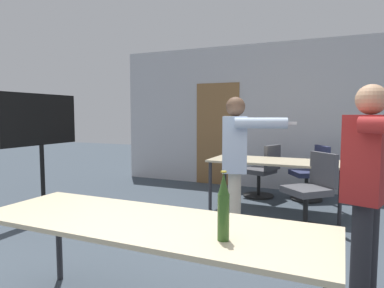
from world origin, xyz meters
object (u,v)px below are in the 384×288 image
object	(u,v)px
tv_screen	(41,137)
office_chair_far_left	(311,175)
person_near_casual	(236,155)
beer_bottle	(223,208)
office_chair_near_pushed	(311,193)
office_chair_mid_tucked	(263,173)
person_center_tall	(370,175)

from	to	relation	value
tv_screen	office_chair_far_left	size ratio (longest dim) A/B	1.89
person_near_casual	beer_bottle	size ratio (longest dim) A/B	4.31
tv_screen	office_chair_near_pushed	world-z (taller)	tv_screen
office_chair_mid_tucked	office_chair_near_pushed	bearing A→B (deg)	-127.62
beer_bottle	office_chair_far_left	bearing A→B (deg)	88.71
person_near_casual	office_chair_mid_tucked	distance (m)	2.13
tv_screen	beer_bottle	bearing A→B (deg)	-118.64
tv_screen	person_near_casual	xyz separation A→B (m)	(2.78, 0.22, -0.14)
tv_screen	office_chair_near_pushed	xyz separation A→B (m)	(3.54, 0.90, -0.66)
office_chair_mid_tucked	office_chair_near_pushed	world-z (taller)	office_chair_near_pushed
office_chair_mid_tucked	beer_bottle	bearing A→B (deg)	-151.46
person_near_casual	office_chair_far_left	xyz separation A→B (m)	(0.63, 2.22, -0.55)
tv_screen	office_chair_far_left	distance (m)	4.25
tv_screen	beer_bottle	xyz separation A→B (m)	(3.31, -1.81, -0.18)
person_near_casual	office_chair_far_left	world-z (taller)	person_near_casual
person_near_casual	beer_bottle	distance (m)	2.10
tv_screen	person_center_tall	xyz separation A→B (m)	(4.07, -0.72, -0.12)
office_chair_far_left	office_chair_mid_tucked	bearing A→B (deg)	71.14
person_center_tall	person_near_casual	bearing A→B (deg)	-108.53
person_center_tall	office_chair_mid_tucked	bearing A→B (deg)	-137.01
beer_bottle	person_center_tall	bearing A→B (deg)	55.17
office_chair_near_pushed	office_chair_far_left	bearing A→B (deg)	-39.98
person_center_tall	beer_bottle	distance (m)	1.33
person_near_casual	beer_bottle	bearing A→B (deg)	-0.57
person_center_tall	office_chair_near_pushed	xyz separation A→B (m)	(-0.53, 1.62, -0.53)
person_center_tall	beer_bottle	world-z (taller)	person_center_tall
beer_bottle	office_chair_mid_tucked	bearing A→B (deg)	99.43
person_center_tall	beer_bottle	bearing A→B (deg)	-17.48
beer_bottle	person_near_casual	bearing A→B (deg)	104.82
tv_screen	office_chair_near_pushed	distance (m)	3.71
office_chair_mid_tucked	beer_bottle	size ratio (longest dim) A/B	2.42
office_chair_far_left	office_chair_near_pushed	world-z (taller)	office_chair_near_pushed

